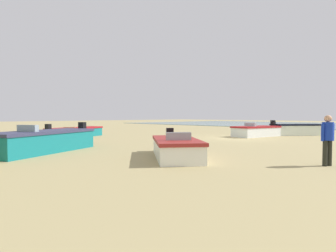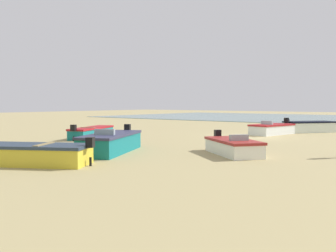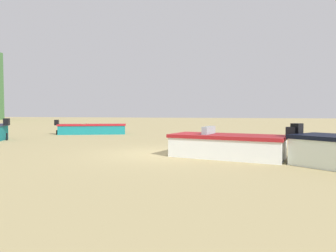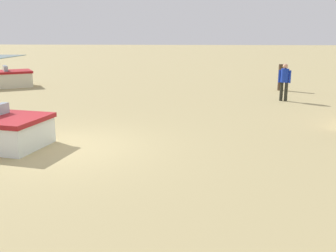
{
  "view_description": "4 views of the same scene",
  "coord_description": "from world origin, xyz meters",
  "px_view_note": "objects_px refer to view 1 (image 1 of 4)",
  "views": [
    {
      "loc": [
        -10.07,
        16.68,
        1.59
      ],
      "look_at": [
        -3.07,
        9.82,
        1.22
      ],
      "focal_mm": 28.14,
      "sensor_mm": 36.0,
      "label": 1
    },
    {
      "loc": [
        -11.44,
        25.39,
        2.47
      ],
      "look_at": [
        4.2,
        5.03,
        0.88
      ],
      "focal_mm": 39.71,
      "sensor_mm": 36.0,
      "label": 2
    },
    {
      "loc": [
        -11.08,
        -3.29,
        1.6
      ],
      "look_at": [
        3.01,
        0.45,
        0.95
      ],
      "focal_mm": 32.04,
      "sensor_mm": 36.0,
      "label": 3
    },
    {
      "loc": [
        9.7,
        3.26,
        2.98
      ],
      "look_at": [
        1.47,
        2.73,
        0.99
      ],
      "focal_mm": 42.24,
      "sensor_mm": 36.0,
      "label": 4
    }
  ],
  "objects_px": {
    "boat_white_6": "(298,129)",
    "boat_white_2": "(176,148)",
    "boat_teal_4": "(76,132)",
    "boat_white_5": "(256,131)",
    "boat_teal_1": "(44,141)",
    "beach_walker_distant": "(328,136)"
  },
  "relations": [
    {
      "from": "boat_white_2",
      "to": "beach_walker_distant",
      "type": "bearing_deg",
      "value": 154.67
    },
    {
      "from": "boat_teal_1",
      "to": "beach_walker_distant",
      "type": "height_order",
      "value": "beach_walker_distant"
    },
    {
      "from": "boat_white_2",
      "to": "boat_teal_4",
      "type": "height_order",
      "value": "boat_teal_4"
    },
    {
      "from": "boat_white_2",
      "to": "boat_white_6",
      "type": "distance_m",
      "value": 16.15
    },
    {
      "from": "boat_white_2",
      "to": "boat_white_5",
      "type": "height_order",
      "value": "boat_white_5"
    },
    {
      "from": "boat_white_2",
      "to": "boat_white_5",
      "type": "xyz_separation_m",
      "value": [
        2.92,
        -12.07,
        0.04
      ]
    },
    {
      "from": "boat_teal_4",
      "to": "boat_white_6",
      "type": "xyz_separation_m",
      "value": [
        -10.8,
        -14.45,
        0.09
      ]
    },
    {
      "from": "boat_teal_4",
      "to": "beach_walker_distant",
      "type": "relative_size",
      "value": 3.11
    },
    {
      "from": "boat_white_6",
      "to": "boat_white_2",
      "type": "bearing_deg",
      "value": -48.06
    },
    {
      "from": "boat_white_6",
      "to": "boat_teal_4",
      "type": "bearing_deg",
      "value": -89.28
    },
    {
      "from": "boat_teal_1",
      "to": "boat_white_6",
      "type": "bearing_deg",
      "value": -127.26
    },
    {
      "from": "boat_white_2",
      "to": "boat_teal_4",
      "type": "distance_m",
      "value": 12.16
    },
    {
      "from": "boat_white_2",
      "to": "boat_white_6",
      "type": "xyz_separation_m",
      "value": [
        1.25,
        -16.1,
        0.09
      ]
    },
    {
      "from": "boat_white_5",
      "to": "boat_white_2",
      "type": "bearing_deg",
      "value": 115.5
    },
    {
      "from": "beach_walker_distant",
      "to": "boat_white_6",
      "type": "bearing_deg",
      "value": 47.24
    },
    {
      "from": "boat_white_2",
      "to": "boat_white_6",
      "type": "relative_size",
      "value": 0.88
    },
    {
      "from": "beach_walker_distant",
      "to": "boat_teal_1",
      "type": "bearing_deg",
      "value": 143.01
    },
    {
      "from": "boat_teal_4",
      "to": "beach_walker_distant",
      "type": "xyz_separation_m",
      "value": [
        -16.56,
        -0.62,
        0.57
      ]
    },
    {
      "from": "boat_teal_4",
      "to": "beach_walker_distant",
      "type": "height_order",
      "value": "beach_walker_distant"
    },
    {
      "from": "boat_white_2",
      "to": "boat_teal_1",
      "type": "bearing_deg",
      "value": -22.26
    },
    {
      "from": "boat_teal_4",
      "to": "boat_white_5",
      "type": "xyz_separation_m",
      "value": [
        -9.13,
        -10.42,
        0.03
      ]
    },
    {
      "from": "boat_teal_1",
      "to": "boat_white_5",
      "type": "height_order",
      "value": "boat_teal_1"
    }
  ]
}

